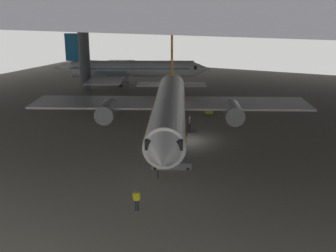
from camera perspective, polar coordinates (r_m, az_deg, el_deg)
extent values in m
plane|color=gray|center=(46.47, 2.64, -2.08)|extent=(110.00, 110.00, 0.00)
cylinder|color=#4C4F54|center=(74.00, -11.65, 10.31)|extent=(1.93, 1.93, 14.43)
cube|color=#38383D|center=(57.08, 8.10, 16.59)|extent=(121.00, 99.00, 1.20)
cube|color=#4C4F54|center=(34.01, -4.04, 15.16)|extent=(115.50, 0.50, 0.70)
cube|color=#4C4F54|center=(73.08, 11.79, 15.59)|extent=(115.50, 0.50, 0.70)
cylinder|color=white|center=(46.80, 0.16, 2.45)|extent=(13.57, 26.62, 3.65)
cone|color=white|center=(32.23, -0.67, -4.18)|extent=(4.96, 5.40, 3.58)
cube|color=black|center=(34.25, -0.50, -2.10)|extent=(3.84, 3.53, 0.80)
cone|color=white|center=(61.64, 0.60, 6.23)|extent=(5.06, 6.58, 3.10)
cube|color=orange|center=(58.70, 0.56, 10.10)|extent=(1.71, 3.78, 5.98)
cube|color=white|center=(58.35, 3.05, 5.80)|extent=(5.43, 4.51, 0.16)
cube|color=white|center=(58.47, -1.99, 5.84)|extent=(5.43, 4.51, 0.16)
cube|color=white|center=(51.78, 10.86, 3.11)|extent=(16.65, 11.87, 0.24)
cylinder|color=#9EA3A8|center=(49.77, 9.07, 1.90)|extent=(3.88, 5.25, 2.26)
cube|color=white|center=(52.29, -10.12, 3.28)|extent=(16.65, 11.87, 0.24)
cylinder|color=#9EA3A8|center=(50.19, -8.50, 2.05)|extent=(3.88, 5.25, 2.26)
cube|color=orange|center=(46.74, 0.16, 2.77)|extent=(12.89, 24.80, 0.16)
cylinder|color=#9EA3A8|center=(38.72, -0.26, -3.98)|extent=(0.20, 0.20, 1.15)
cylinder|color=black|center=(39.01, -0.25, -5.08)|extent=(0.61, 0.95, 0.90)
cylinder|color=#9EA3A8|center=(49.92, 3.04, 0.74)|extent=(0.20, 0.20, 1.15)
cylinder|color=black|center=(50.14, 3.03, -0.14)|extent=(0.61, 0.95, 0.90)
cylinder|color=#9EA3A8|center=(50.05, -2.52, 0.79)|extent=(0.20, 0.20, 1.15)
cylinder|color=black|center=(50.28, -2.51, -0.09)|extent=(0.61, 0.95, 0.90)
cube|color=slate|center=(38.88, 0.49, -5.32)|extent=(4.06, 2.80, 0.70)
cube|color=slate|center=(38.25, 0.50, -2.81)|extent=(3.74, 2.52, 3.00)
cube|color=slate|center=(37.79, 3.11, -0.75)|extent=(1.51, 1.62, 0.12)
cylinder|color=black|center=(38.22, 3.10, 0.23)|extent=(0.06, 0.06, 1.00)
cylinder|color=black|center=(37.07, 3.13, -0.29)|extent=(0.06, 0.06, 1.00)
cylinder|color=black|center=(39.60, 2.76, -5.23)|extent=(0.32, 0.22, 0.30)
cylinder|color=black|center=(38.30, 2.79, -6.01)|extent=(0.32, 0.22, 0.30)
cylinder|color=black|center=(39.67, -1.72, -5.18)|extent=(0.32, 0.22, 0.30)
cylinder|color=black|center=(38.37, -1.85, -5.95)|extent=(0.32, 0.22, 0.30)
cylinder|color=#232838|center=(31.24, -4.20, -10.97)|extent=(0.14, 0.14, 0.84)
cylinder|color=#232838|center=(31.23, -4.54, -10.99)|extent=(0.14, 0.14, 0.84)
cube|color=yellow|center=(30.91, -4.40, -9.79)|extent=(0.42, 0.38, 0.60)
cylinder|color=yellow|center=(30.91, -3.97, -9.72)|extent=(0.09, 0.09, 0.57)
cylinder|color=yellow|center=(30.88, -4.83, -9.77)|extent=(0.09, 0.09, 0.57)
sphere|color=brown|center=(30.72, -4.42, -9.08)|extent=(0.23, 0.23, 0.23)
cylinder|color=#232838|center=(36.65, -1.40, -6.59)|extent=(0.14, 0.14, 0.86)
cylinder|color=#232838|center=(36.49, -1.39, -6.70)|extent=(0.14, 0.14, 0.86)
cube|color=yellow|center=(36.29, -1.40, -5.58)|extent=(0.36, 0.42, 0.61)
cylinder|color=yellow|center=(36.49, -1.41, -5.40)|extent=(0.09, 0.09, 0.58)
cylinder|color=yellow|center=(36.06, -1.39, -5.67)|extent=(0.09, 0.09, 0.58)
sphere|color=#8C6647|center=(36.13, -1.41, -4.94)|extent=(0.23, 0.23, 0.23)
cylinder|color=white|center=(78.70, -4.90, 7.95)|extent=(22.32, 12.08, 3.09)
cone|color=white|center=(78.63, 4.60, 7.95)|extent=(4.61, 4.26, 3.03)
cube|color=black|center=(78.45, 3.17, 8.24)|extent=(3.03, 3.27, 0.68)
cone|color=white|center=(80.81, -14.14, 7.96)|extent=(5.58, 4.39, 2.62)
cube|color=#1972B2|center=(79.91, -12.95, 10.67)|extent=(3.18, 1.57, 5.05)
cube|color=white|center=(82.25, -11.88, 8.36)|extent=(3.89, 4.61, 0.16)
cube|color=white|center=(78.07, -12.52, 7.90)|extent=(3.89, 4.61, 0.16)
cube|color=white|center=(87.01, -6.91, 8.51)|extent=(10.33, 14.08, 0.24)
cylinder|color=#9EA3A8|center=(85.37, -5.90, 8.02)|extent=(4.45, 3.37, 1.91)
cube|color=white|center=(71.34, -8.45, 6.69)|extent=(10.33, 14.08, 0.24)
cylinder|color=#9EA3A8|center=(72.72, -6.93, 6.50)|extent=(4.45, 3.37, 1.91)
cube|color=#1972B2|center=(78.67, -4.90, 8.12)|extent=(20.80, 11.46, 0.16)
cylinder|color=#9EA3A8|center=(78.71, 0.78, 6.61)|extent=(0.20, 0.20, 1.15)
cylinder|color=black|center=(78.85, 0.78, 6.04)|extent=(0.94, 0.64, 0.90)
cylinder|color=#9EA3A8|center=(81.33, -6.32, 6.84)|extent=(0.20, 0.20, 1.15)
cylinder|color=black|center=(81.47, -6.31, 6.29)|extent=(0.94, 0.64, 0.90)
cylinder|color=#9EA3A8|center=(77.14, -6.67, 6.30)|extent=(0.20, 0.20, 1.15)
cylinder|color=black|center=(77.28, -6.65, 5.72)|extent=(0.94, 0.64, 0.90)
cube|color=yellow|center=(58.14, 5.69, 2.25)|extent=(1.88, 2.48, 0.70)
cylinder|color=black|center=(57.47, 6.25, 1.72)|extent=(0.32, 0.47, 0.44)
cylinder|color=black|center=(57.44, 5.15, 1.75)|extent=(0.32, 0.47, 0.44)
cylinder|color=black|center=(59.02, 6.19, 2.12)|extent=(0.32, 0.47, 0.44)
cylinder|color=black|center=(58.99, 5.12, 2.14)|extent=(0.32, 0.47, 0.44)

